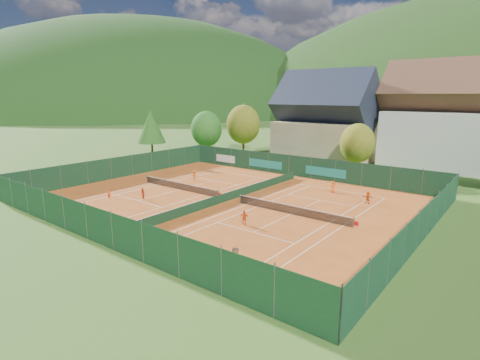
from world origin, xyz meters
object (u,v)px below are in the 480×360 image
object	(u,v)px
ball_hopper	(235,251)
player_left_mid	(143,194)
player_left_near	(109,194)
chalet	(325,124)
player_left_far	(195,176)
hotel_block_a	(455,122)
player_right_far_b	(368,197)
player_right_near	(244,218)
player_right_far_a	(333,187)

from	to	relation	value
ball_hopper	player_left_mid	size ratio (longest dim) A/B	0.61
ball_hopper	player_left_near	bearing A→B (deg)	170.81
chalet	player_left_far	distance (m)	26.93
hotel_block_a	player_left_far	world-z (taller)	hotel_block_a
chalet	player_right_far_b	distance (m)	27.42
ball_hopper	player_right_near	xyz separation A→B (m)	(-3.79, 6.00, 0.14)
hotel_block_a	player_left_far	distance (m)	41.25
hotel_block_a	player_right_far_a	xyz separation A→B (m)	(-8.36, -25.51, -6.68)
hotel_block_a	player_left_far	bearing A→B (deg)	-129.70
ball_hopper	player_left_far	bearing A→B (deg)	141.32
ball_hopper	player_left_near	distance (m)	21.41
player_left_near	player_left_mid	xyz separation A→B (m)	(3.05, 2.32, 0.05)
ball_hopper	player_right_far_b	distance (m)	19.87
player_left_mid	player_right_near	bearing A→B (deg)	14.86
player_right_far_b	player_left_mid	bearing A→B (deg)	30.59
player_left_near	player_left_mid	distance (m)	3.83
player_right_near	player_right_far_b	world-z (taller)	player_right_far_b
player_left_far	player_right_near	size ratio (longest dim) A/B	1.06
player_left_far	chalet	bearing A→B (deg)	-118.44
hotel_block_a	player_left_far	size ratio (longest dim) A/B	14.62
ball_hopper	player_right_near	bearing A→B (deg)	122.27
player_left_near	ball_hopper	bearing A→B (deg)	-39.11
player_left_near	player_right_far_a	size ratio (longest dim) A/B	0.84
chalet	player_right_far_a	xyz separation A→B (m)	(10.64, -19.51, -5.92)
hotel_block_a	ball_hopper	distance (m)	48.23
player_left_far	player_right_near	world-z (taller)	player_left_far
player_left_mid	player_right_far_b	distance (m)	25.01
player_left_near	player_right_near	bearing A→B (deg)	-21.47
player_left_near	player_left_far	size ratio (longest dim) A/B	0.81
chalet	player_left_near	world-z (taller)	chalet
hotel_block_a	player_right_near	bearing A→B (deg)	-103.26
player_left_near	player_left_mid	bearing A→B (deg)	7.31
chalet	player_left_near	distance (m)	39.27
player_left_near	player_right_far_a	world-z (taller)	player_right_far_a
player_left_far	player_left_near	bearing A→B (deg)	72.06
chalet	player_left_mid	distance (m)	36.48
ball_hopper	hotel_block_a	bearing A→B (deg)	82.82
player_right_far_b	chalet	bearing A→B (deg)	-57.40
player_left_mid	player_left_near	bearing A→B (deg)	-128.96
player_right_near	player_right_far_b	distance (m)	15.13
chalet	player_right_far_a	world-z (taller)	chalet
player_left_far	player_right_near	distance (m)	19.11
chalet	ball_hopper	world-z (taller)	chalet
player_right_far_b	ball_hopper	bearing A→B (deg)	78.97
player_left_far	player_right_far_b	xyz separation A→B (m)	(22.71, 3.64, -0.04)
player_left_mid	player_left_far	bearing A→B (deg)	114.54
chalet	player_right_near	size ratio (longest dim) A/B	11.66
player_left_far	player_right_far_b	bearing A→B (deg)	176.14
player_right_far_a	hotel_block_a	bearing A→B (deg)	-95.08
hotel_block_a	ball_hopper	xyz separation A→B (m)	(-5.96, -47.37, -6.83)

